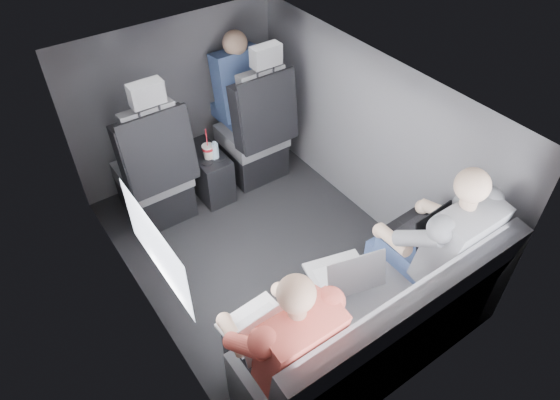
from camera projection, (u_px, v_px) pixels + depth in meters
floor at (268, 255)px, 3.69m from camera, size 2.60×2.60×0.00m
ceiling at (265, 94)px, 2.79m from camera, size 2.60×2.60×0.00m
panel_left at (137, 244)px, 2.86m from camera, size 0.02×2.60×1.35m
panel_right at (369, 139)px, 3.63m from camera, size 0.02×2.60×1.35m
panel_front at (177, 100)px, 4.03m from camera, size 1.80×0.02×1.35m
panel_back at (415, 325)px, 2.45m from camera, size 1.80×0.02×1.35m
side_window at (156, 248)px, 2.53m from camera, size 0.02×0.75×0.42m
seatbelt at (266, 103)px, 3.76m from camera, size 0.35×0.11×0.59m
front_seat_left at (155, 176)px, 3.74m from camera, size 0.52×0.58×1.26m
front_seat_right at (256, 137)px, 4.13m from camera, size 0.52×0.58×1.26m
center_console at (208, 173)px, 4.09m from camera, size 0.24×0.48×0.41m
rear_bench at (372, 333)px, 2.84m from camera, size 1.60×0.57×0.92m
soda_cup at (208, 151)px, 3.86m from camera, size 0.09×0.09×0.28m
water_bottle at (215, 151)px, 3.86m from camera, size 0.05×0.05×0.16m
laptop_white at (260, 326)px, 2.50m from camera, size 0.35×0.33×0.25m
laptop_silver at (344, 273)px, 2.75m from camera, size 0.39×0.38×0.24m
laptop_black at (421, 227)px, 3.02m from camera, size 0.33×0.30×0.23m
passenger_rear_left at (282, 341)px, 2.45m from camera, size 0.48×0.61×1.19m
passenger_rear_right at (435, 244)px, 2.91m from camera, size 0.52×0.64×1.25m
passenger_front_right at (238, 86)px, 4.05m from camera, size 0.39×0.39×0.78m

